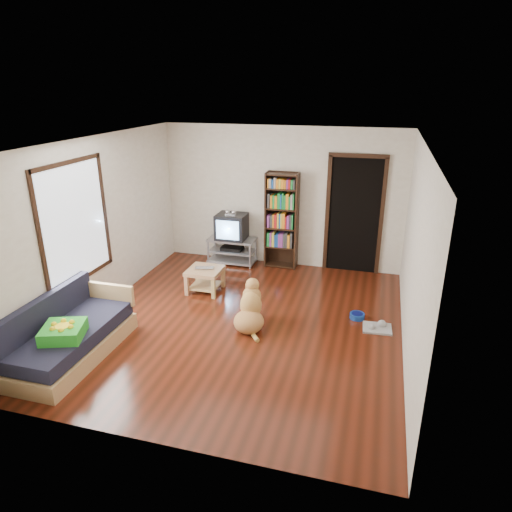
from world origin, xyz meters
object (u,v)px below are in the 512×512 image
(green_cushion, at_px, (63,332))
(tv_stand, at_px, (232,250))
(sofa, at_px, (70,337))
(coffee_table, at_px, (205,276))
(dog_bowl, at_px, (357,316))
(bookshelf, at_px, (282,216))
(crt_tv, at_px, (232,226))
(grey_rag, at_px, (377,328))
(laptop, at_px, (204,269))
(dog, at_px, (250,310))

(green_cushion, height_order, tv_stand, green_cushion)
(sofa, height_order, coffee_table, sofa)
(coffee_table, bearing_deg, dog_bowl, -6.63)
(dog_bowl, distance_m, bookshelf, 2.53)
(green_cushion, distance_m, crt_tv, 3.99)
(dog_bowl, height_order, bookshelf, bookshelf)
(dog_bowl, xyz_separation_m, grey_rag, (0.30, -0.25, -0.03))
(laptop, relative_size, grey_rag, 0.77)
(tv_stand, distance_m, crt_tv, 0.47)
(green_cushion, xyz_separation_m, crt_tv, (0.85, 3.89, 0.25))
(green_cushion, distance_m, dog, 2.47)
(laptop, distance_m, tv_stand, 1.39)
(green_cushion, relative_size, crt_tv, 0.80)
(bookshelf, xyz_separation_m, coffee_table, (-0.98, -1.45, -0.72))
(dog_bowl, height_order, tv_stand, tv_stand)
(sofa, bearing_deg, crt_tv, 75.07)
(green_cushion, xyz_separation_m, dog, (1.88, 1.58, -0.25))
(dog_bowl, relative_size, tv_stand, 0.24)
(bookshelf, distance_m, coffee_table, 1.89)
(dog_bowl, height_order, coffee_table, coffee_table)
(green_cushion, relative_size, sofa, 0.26)
(laptop, height_order, dog, dog)
(tv_stand, height_order, sofa, sofa)
(bookshelf, bearing_deg, dog, -88.00)
(grey_rag, relative_size, coffee_table, 0.73)
(coffee_table, xyz_separation_m, dog, (1.06, -0.94, -0.03))
(laptop, distance_m, grey_rag, 2.91)
(crt_tv, relative_size, dog, 0.71)
(crt_tv, relative_size, coffee_table, 1.05)
(bookshelf, bearing_deg, green_cushion, -114.42)
(sofa, relative_size, dog, 2.21)
(laptop, bearing_deg, dog_bowl, -20.89)
(grey_rag, distance_m, crt_tv, 3.48)
(sofa, xyz_separation_m, coffee_table, (0.94, 2.28, 0.02))
(dog_bowl, height_order, crt_tv, crt_tv)
(grey_rag, distance_m, dog, 1.83)
(tv_stand, bearing_deg, sofa, -105.02)
(grey_rag, xyz_separation_m, tv_stand, (-2.81, 1.90, 0.25))
(dog_bowl, xyz_separation_m, tv_stand, (-2.51, 1.65, 0.23))
(bookshelf, height_order, dog, bookshelf)
(laptop, relative_size, dog, 0.38)
(tv_stand, bearing_deg, dog, -65.69)
(dog_bowl, distance_m, grey_rag, 0.39)
(green_cushion, bearing_deg, dog, 20.51)
(tv_stand, xyz_separation_m, coffee_table, (-0.03, -1.35, 0.01))
(green_cushion, height_order, dog_bowl, green_cushion)
(laptop, relative_size, tv_stand, 0.34)
(green_cushion, distance_m, grey_rag, 4.19)
(green_cushion, height_order, bookshelf, bookshelf)
(laptop, relative_size, dog_bowl, 1.40)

